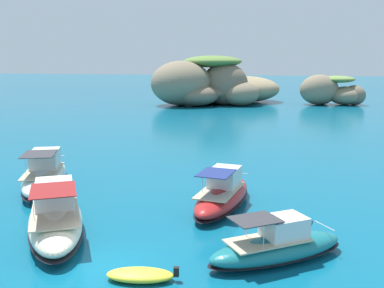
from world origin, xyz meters
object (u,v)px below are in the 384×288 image
(dinghy_tender, at_px, (140,275))
(islet_small, at_px, (332,91))
(islet_large, at_px, (215,87))
(motorboat_white, at_px, (45,175))
(motorboat_red, at_px, (223,194))
(motorboat_teal, at_px, (277,246))
(motorboat_cream, at_px, (56,217))

(dinghy_tender, bearing_deg, islet_small, 78.62)
(islet_large, height_order, motorboat_white, islet_large)
(islet_large, relative_size, motorboat_red, 3.52)
(motorboat_teal, xyz_separation_m, motorboat_red, (-3.15, 6.42, 0.10))
(motorboat_white, height_order, motorboat_teal, motorboat_white)
(islet_large, height_order, motorboat_red, islet_large)
(islet_large, bearing_deg, dinghy_tender, -84.05)
(islet_small, bearing_deg, motorboat_teal, -97.54)
(islet_large, height_order, dinghy_tender, islet_large)
(motorboat_cream, height_order, motorboat_red, motorboat_cream)
(motorboat_cream, relative_size, motorboat_red, 1.13)
(motorboat_teal, bearing_deg, motorboat_cream, 175.21)
(islet_large, relative_size, motorboat_cream, 3.12)
(islet_large, bearing_deg, motorboat_white, -93.05)
(dinghy_tender, bearing_deg, motorboat_red, 77.86)
(motorboat_white, xyz_separation_m, motorboat_teal, (15.06, -7.97, -0.18))
(motorboat_white, distance_m, motorboat_teal, 17.04)
(islet_small, height_order, motorboat_red, islet_small)
(islet_large, xyz_separation_m, motorboat_red, (8.93, -57.58, -2.38))
(motorboat_white, bearing_deg, islet_small, 67.78)
(islet_small, xyz_separation_m, motorboat_red, (-11.93, -59.93, -1.68))
(motorboat_teal, distance_m, dinghy_tender, 5.84)
(islet_large, xyz_separation_m, motorboat_cream, (1.52, -63.11, -2.28))
(dinghy_tender, bearing_deg, islet_large, 95.95)
(motorboat_white, bearing_deg, dinghy_tender, -47.19)
(islet_large, distance_m, motorboat_red, 58.32)
(motorboat_red, bearing_deg, motorboat_white, 172.60)
(motorboat_red, bearing_deg, islet_small, 78.74)
(motorboat_teal, bearing_deg, motorboat_white, 152.13)
(motorboat_red, distance_m, dinghy_tender, 9.41)
(motorboat_cream, xyz_separation_m, motorboat_red, (7.41, 5.53, -0.10))
(islet_small, bearing_deg, islet_large, -173.58)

